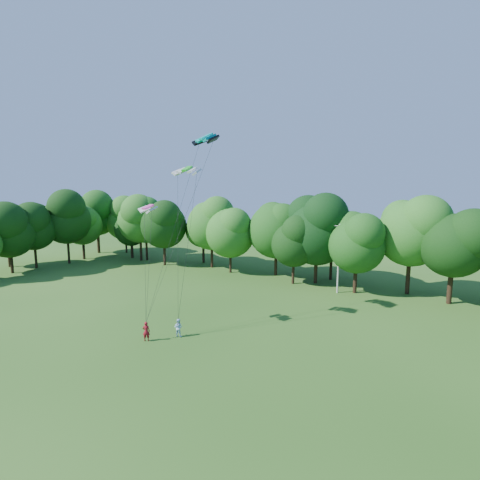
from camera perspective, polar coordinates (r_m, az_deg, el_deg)
The scene contains 10 objects.
ground at distance 26.44m, azimuth -19.59°, elevation -22.98°, with size 160.00×160.00×0.00m, color #214B14.
utility_pole at distance 48.55m, azimuth 14.78°, elevation -2.67°, with size 1.76×0.24×8.78m.
kite_flyer_left at distance 34.67m, azimuth -14.10°, elevation -13.35°, with size 0.64×0.42×1.75m, color maroon.
kite_flyer_right at distance 35.10m, azimuth -9.38°, elevation -13.03°, with size 0.79×0.62×1.63m, color #B0D9F5.
kite_teal at distance 37.35m, azimuth -5.20°, elevation 15.43°, with size 3.32×2.31×0.76m.
kite_green at distance 35.78m, azimuth -8.07°, elevation 10.71°, with size 2.76×1.43×0.57m.
kite_pink at distance 35.07m, azimuth -13.85°, elevation 4.92°, with size 2.21×1.47×0.48m.
tree_back_west at distance 69.52m, azimuth -14.19°, elevation 3.09°, with size 8.23×8.23×11.96m.
tree_back_center at distance 52.15m, azimuth 11.67°, elevation 2.70°, with size 9.43×9.43×13.71m.
tree_flank_west at distance 72.79m, azimuth -31.99°, elevation 1.35°, with size 6.91×6.91×10.05m.
Camera 1 is at (17.98, -13.87, 13.55)m, focal length 28.00 mm.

